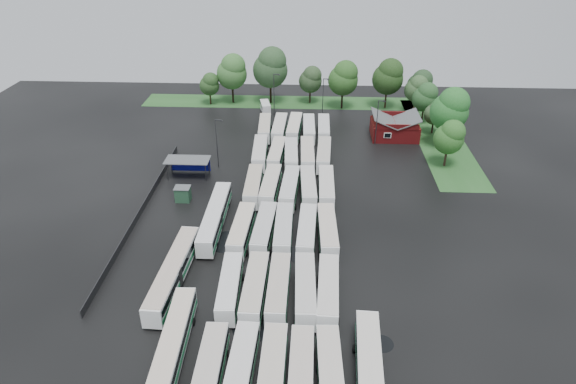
{
  "coord_description": "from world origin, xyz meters",
  "views": [
    {
      "loc": [
        5.59,
        -63.53,
        44.56
      ],
      "look_at": [
        2.0,
        12.0,
        2.5
      ],
      "focal_mm": 32.0,
      "sensor_mm": 36.0,
      "label": 1
    }
  ],
  "objects_px": {
    "brick_building": "(394,129)",
    "minibus": "(265,107)",
    "artic_bus_west_a": "(172,348)",
    "artic_bus_east": "(370,382)"
  },
  "relations": [
    {
      "from": "brick_building",
      "to": "artic_bus_west_a",
      "type": "relative_size",
      "value": 0.57
    },
    {
      "from": "artic_bus_west_a",
      "to": "minibus",
      "type": "height_order",
      "value": "artic_bus_west_a"
    },
    {
      "from": "brick_building",
      "to": "artic_bus_east",
      "type": "distance_m",
      "value": 70.47
    },
    {
      "from": "brick_building",
      "to": "artic_bus_east",
      "type": "xyz_separation_m",
      "value": [
        -11.74,
        -69.49,
        0.02
      ]
    },
    {
      "from": "artic_bus_west_a",
      "to": "artic_bus_east",
      "type": "xyz_separation_m",
      "value": [
        21.48,
        -3.7,
        0.08
      ]
    },
    {
      "from": "brick_building",
      "to": "minibus",
      "type": "height_order",
      "value": "brick_building"
    },
    {
      "from": "artic_bus_west_a",
      "to": "brick_building",
      "type": "bearing_deg",
      "value": 61.43
    },
    {
      "from": "artic_bus_east",
      "to": "brick_building",
      "type": "bearing_deg",
      "value": 83.22
    },
    {
      "from": "artic_bus_east",
      "to": "artic_bus_west_a",
      "type": "bearing_deg",
      "value": 173.03
    },
    {
      "from": "artic_bus_west_a",
      "to": "minibus",
      "type": "bearing_deg",
      "value": 85.77
    }
  ]
}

